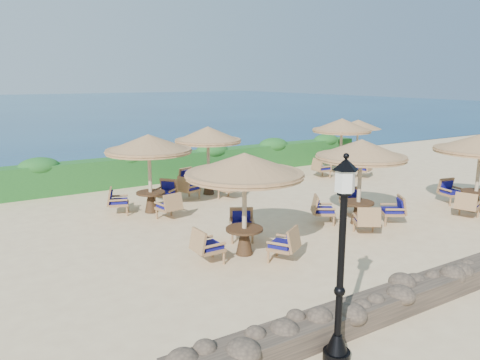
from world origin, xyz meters
The scene contains 12 objects.
ground centered at (0.00, 0.00, 0.00)m, with size 120.00×120.00×0.00m, color beige.
sea centered at (0.00, 70.00, 0.00)m, with size 160.00×160.00×0.00m, color navy.
hedge centered at (0.00, 7.20, 0.60)m, with size 18.00×0.90×1.20m, color #1A511E.
stone_wall centered at (0.00, -6.20, 0.22)m, with size 15.00×0.65×0.44m, color brown.
lamp_post centered at (-4.80, -6.80, 1.55)m, with size 0.44×0.44×3.31m.
extra_parasol centered at (7.80, 5.20, 2.17)m, with size 2.30×2.30×2.41m.
cafe_set_0 centered at (-3.59, -2.10, 1.96)m, with size 3.01×3.01×2.65m.
cafe_set_1 centered at (0.80, -1.77, 1.81)m, with size 2.77×2.77×2.65m.
cafe_set_2 centered at (5.23, -2.86, 1.96)m, with size 3.03×3.03×2.65m.
cafe_set_3 centered at (-4.21, 2.84, 1.93)m, with size 2.87×2.88×2.65m.
cafe_set_4 centered at (-1.37, 4.04, 1.76)m, with size 2.88×2.88×2.65m.
cafe_set_5 centered at (5.54, 4.01, 1.89)m, with size 2.77×2.77×2.65m.
Camera 1 is at (-9.68, -11.73, 4.46)m, focal length 35.00 mm.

